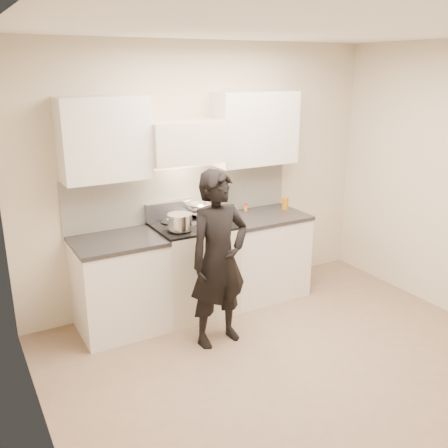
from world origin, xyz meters
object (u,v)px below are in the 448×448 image
object	(u,v)px
stove	(193,268)
wok	(204,207)
utensil_crock	(220,204)
counter_right	(261,255)
person	(219,260)

from	to	relation	value
stove	wok	size ratio (longest dim) A/B	2.00
stove	utensil_crock	xyz separation A→B (m)	(0.45, 0.24, 0.55)
counter_right	person	xyz separation A→B (m)	(-0.90, -0.67, 0.35)
utensil_crock	stove	bearing A→B (deg)	-151.74
utensil_crock	person	size ratio (longest dim) A/B	0.22
stove	person	bearing A→B (deg)	-95.65
person	stove	bearing A→B (deg)	79.59
counter_right	wok	size ratio (longest dim) A/B	1.92
person	wok	bearing A→B (deg)	67.11
wok	person	distance (m)	0.89
stove	utensil_crock	bearing A→B (deg)	28.26
stove	counter_right	size ratio (longest dim) A/B	1.04
person	utensil_crock	bearing A→B (deg)	55.64
wok	utensil_crock	distance (m)	0.27
counter_right	utensil_crock	xyz separation A→B (m)	(-0.38, 0.24, 0.57)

